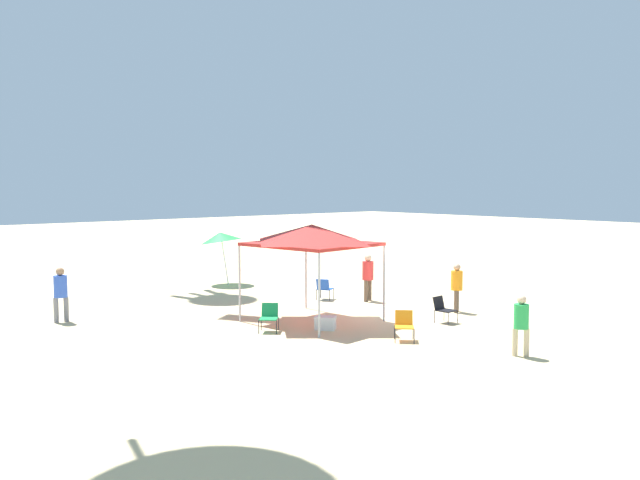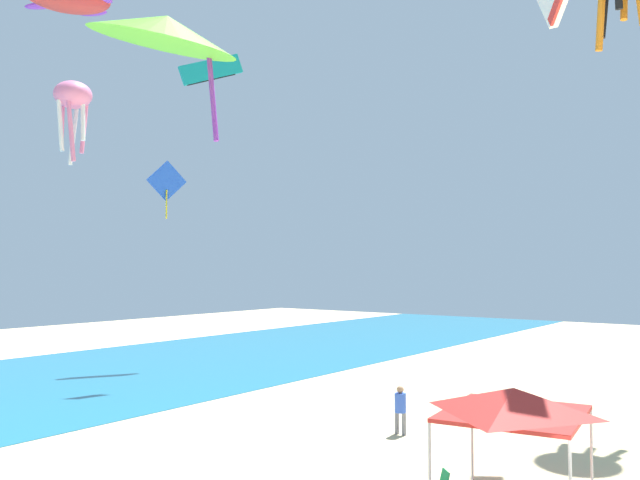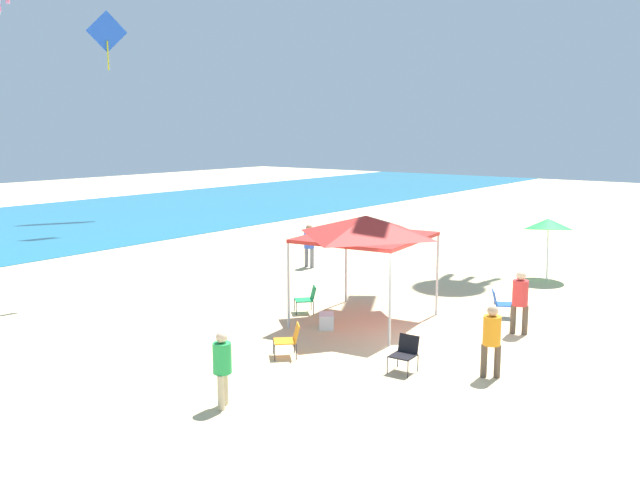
{
  "view_description": "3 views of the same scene",
  "coord_description": "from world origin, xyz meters",
  "px_view_note": "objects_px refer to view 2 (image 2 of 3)",
  "views": [
    {
      "loc": [
        -15.61,
        16.62,
        4.38
      ],
      "look_at": [
        0.32,
        2.77,
        2.64
      ],
      "focal_mm": 38.55,
      "sensor_mm": 36.0,
      "label": 1
    },
    {
      "loc": [
        -14.8,
        -3.08,
        6.02
      ],
      "look_at": [
        1.36,
        8.96,
        6.88
      ],
      "focal_mm": 36.46,
      "sensor_mm": 36.0,
      "label": 2
    },
    {
      "loc": [
        -15.12,
        -7.81,
        5.52
      ],
      "look_at": [
        2.04,
        5.24,
        1.98
      ],
      "focal_mm": 38.08,
      "sensor_mm": 36.0,
      "label": 3
    }
  ],
  "objects_px": {
    "person_kite_handler": "(400,406)",
    "kite_diamond_blue": "(167,183)",
    "kite_parafoil_teal": "(211,70)",
    "kite_octopus_pink": "(73,99)",
    "canopy_tent": "(514,402)",
    "kite_delta_lime": "(166,30)"
  },
  "relations": [
    {
      "from": "canopy_tent",
      "to": "kite_diamond_blue",
      "type": "bearing_deg",
      "value": 71.78
    },
    {
      "from": "person_kite_handler",
      "to": "kite_delta_lime",
      "type": "relative_size",
      "value": 0.36
    },
    {
      "from": "person_kite_handler",
      "to": "kite_parafoil_teal",
      "type": "xyz_separation_m",
      "value": [
        9.45,
        19.8,
        18.29
      ]
    },
    {
      "from": "kite_octopus_pink",
      "to": "kite_parafoil_teal",
      "type": "distance_m",
      "value": 18.36
    },
    {
      "from": "canopy_tent",
      "to": "kite_parafoil_teal",
      "type": "bearing_deg",
      "value": 60.63
    },
    {
      "from": "person_kite_handler",
      "to": "canopy_tent",
      "type": "bearing_deg",
      "value": 145.72
    },
    {
      "from": "canopy_tent",
      "to": "kite_delta_lime",
      "type": "distance_m",
      "value": 14.34
    },
    {
      "from": "kite_diamond_blue",
      "to": "kite_octopus_pink",
      "type": "relative_size",
      "value": 0.92
    },
    {
      "from": "kite_diamond_blue",
      "to": "kite_parafoil_teal",
      "type": "height_order",
      "value": "kite_parafoil_teal"
    },
    {
      "from": "kite_diamond_blue",
      "to": "kite_delta_lime",
      "type": "bearing_deg",
      "value": 82.24
    },
    {
      "from": "kite_octopus_pink",
      "to": "canopy_tent",
      "type": "bearing_deg",
      "value": 160.14
    },
    {
      "from": "kite_octopus_pink",
      "to": "kite_delta_lime",
      "type": "xyz_separation_m",
      "value": [
        -2.35,
        -8.53,
        0.27
      ]
    },
    {
      "from": "person_kite_handler",
      "to": "kite_diamond_blue",
      "type": "distance_m",
      "value": 18.01
    },
    {
      "from": "person_kite_handler",
      "to": "kite_diamond_blue",
      "type": "bearing_deg",
      "value": -1.3
    },
    {
      "from": "canopy_tent",
      "to": "kite_diamond_blue",
      "type": "distance_m",
      "value": 23.69
    },
    {
      "from": "kite_octopus_pink",
      "to": "kite_diamond_blue",
      "type": "bearing_deg",
      "value": -88.61
    },
    {
      "from": "person_kite_handler",
      "to": "kite_diamond_blue",
      "type": "relative_size",
      "value": 0.56
    },
    {
      "from": "person_kite_handler",
      "to": "kite_diamond_blue",
      "type": "height_order",
      "value": "kite_diamond_blue"
    },
    {
      "from": "kite_diamond_blue",
      "to": "person_kite_handler",
      "type": "bearing_deg",
      "value": 115.38
    },
    {
      "from": "kite_octopus_pink",
      "to": "kite_delta_lime",
      "type": "height_order",
      "value": "kite_delta_lime"
    },
    {
      "from": "person_kite_handler",
      "to": "kite_diamond_blue",
      "type": "xyz_separation_m",
      "value": [
        1.89,
        15.19,
        9.49
      ]
    },
    {
      "from": "canopy_tent",
      "to": "kite_parafoil_teal",
      "type": "xyz_separation_m",
      "value": [
        14.56,
        25.87,
        16.57
      ]
    }
  ]
}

